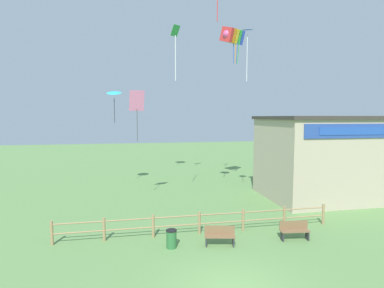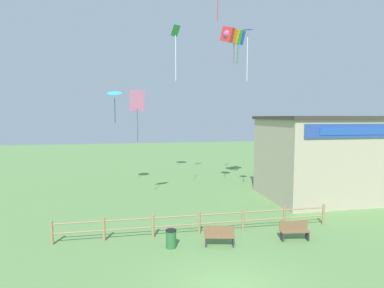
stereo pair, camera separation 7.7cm
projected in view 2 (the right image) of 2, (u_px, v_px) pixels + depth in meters
wooden_fence at (199, 221)px, 15.28m from camera, size 14.25×0.14×1.15m
seaside_building at (321, 157)px, 22.02m from camera, size 8.24×6.60×6.04m
park_bench_near_fence at (219, 235)px, 13.91m from camera, size 1.47×0.69×0.90m
park_bench_by_building at (294, 230)px, 14.55m from camera, size 1.45×0.56×0.90m
trash_bin at (171, 239)px, 13.69m from camera, size 0.51×0.51×0.83m
kite_rainbow_parafoil at (233, 36)px, 23.35m from camera, size 2.30×2.09×2.80m
kite_green_diamond at (176, 44)px, 19.70m from camera, size 0.66×0.61×3.56m
kite_cyan_delta at (115, 93)px, 23.75m from camera, size 1.28×1.25×2.65m
kite_pink_diamond at (137, 105)px, 20.20m from camera, size 1.07×0.60×3.45m
kite_blue_delta at (248, 35)px, 19.14m from camera, size 0.95×0.95×3.37m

